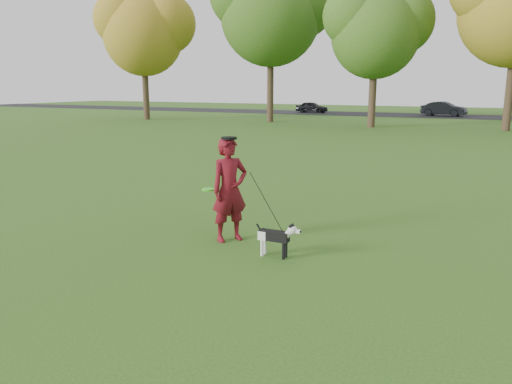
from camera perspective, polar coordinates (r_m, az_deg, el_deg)
The scene contains 8 objects.
ground at distance 8.88m, azimuth 0.17°, elevation -5.95°, with size 120.00×120.00×0.00m, color #285116.
road at distance 47.82m, azimuth 21.75°, elevation 8.03°, with size 120.00×7.00×0.02m, color black.
man at distance 8.88m, azimuth -3.03°, elevation 0.25°, with size 0.68×0.45×1.87m, color #5E0D1A.
dog at distance 8.12m, azimuth 2.47°, elevation -4.98°, with size 0.80×0.16×0.61m.
car_left at distance 50.59m, azimuth 6.41°, elevation 9.62°, with size 1.28×3.17×1.08m, color black.
car_mid at distance 47.87m, azimuth 20.68°, elevation 8.89°, with size 1.33×3.81×1.26m, color black.
man_held_items at distance 8.30m, azimuth 1.12°, elevation -1.10°, with size 1.76×0.60×1.47m.
tree_row at distance 34.36m, azimuth 18.27°, elevation 19.37°, with size 51.74×8.86×12.01m.
Camera 1 is at (3.67, -7.60, 2.77)m, focal length 35.00 mm.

